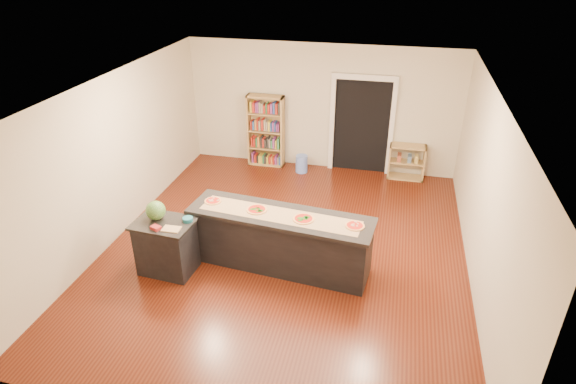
% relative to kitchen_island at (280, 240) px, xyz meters
% --- Properties ---
extents(room, '(6.00, 7.00, 2.80)m').
position_rel_kitchen_island_xyz_m(room, '(-0.03, 0.47, 0.92)').
color(room, beige).
rests_on(room, ground).
extents(doorway, '(1.40, 0.09, 2.21)m').
position_rel_kitchen_island_xyz_m(doorway, '(0.87, 3.93, 0.72)').
color(doorway, black).
rests_on(doorway, room).
extents(kitchen_island, '(2.91, 0.79, 0.96)m').
position_rel_kitchen_island_xyz_m(kitchen_island, '(0.00, 0.00, 0.00)').
color(kitchen_island, black).
rests_on(kitchen_island, ground).
extents(side_counter, '(0.90, 0.66, 0.89)m').
position_rel_kitchen_island_xyz_m(side_counter, '(-1.71, -0.53, -0.03)').
color(side_counter, black).
rests_on(side_counter, ground).
extents(bookshelf, '(0.83, 0.29, 1.65)m').
position_rel_kitchen_island_xyz_m(bookshelf, '(-1.27, 3.77, 0.34)').
color(bookshelf, tan).
rests_on(bookshelf, ground).
extents(low_shelf, '(0.78, 0.33, 0.78)m').
position_rel_kitchen_island_xyz_m(low_shelf, '(1.92, 3.75, -0.10)').
color(low_shelf, tan).
rests_on(low_shelf, ground).
extents(waste_bin, '(0.27, 0.27, 0.40)m').
position_rel_kitchen_island_xyz_m(waste_bin, '(-0.38, 3.54, -0.29)').
color(waste_bin, '#6788E6').
rests_on(waste_bin, ground).
extents(kraft_paper, '(2.56, 0.72, 0.00)m').
position_rel_kitchen_island_xyz_m(kraft_paper, '(-0.00, -0.03, 0.48)').
color(kraft_paper, '#93724C').
rests_on(kraft_paper, kitchen_island).
extents(watermelon, '(0.30, 0.30, 0.30)m').
position_rel_kitchen_island_xyz_m(watermelon, '(-1.85, -0.46, 0.56)').
color(watermelon, '#144214').
rests_on(watermelon, side_counter).
extents(cutting_board, '(0.27, 0.19, 0.02)m').
position_rel_kitchen_island_xyz_m(cutting_board, '(-1.50, -0.69, 0.42)').
color(cutting_board, tan).
rests_on(cutting_board, side_counter).
extents(package_red, '(0.17, 0.15, 0.05)m').
position_rel_kitchen_island_xyz_m(package_red, '(-1.72, -0.73, 0.43)').
color(package_red, maroon).
rests_on(package_red, side_counter).
extents(package_teal, '(0.16, 0.16, 0.06)m').
position_rel_kitchen_island_xyz_m(package_teal, '(-1.35, -0.41, 0.44)').
color(package_teal, '#195966').
rests_on(package_teal, side_counter).
extents(pizza_a, '(0.29, 0.29, 0.02)m').
position_rel_kitchen_island_xyz_m(pizza_a, '(-1.15, 0.15, 0.49)').
color(pizza_a, tan).
rests_on(pizza_a, kitchen_island).
extents(pizza_b, '(0.31, 0.31, 0.02)m').
position_rel_kitchen_island_xyz_m(pizza_b, '(-0.39, 0.04, 0.49)').
color(pizza_b, tan).
rests_on(pizza_b, kitchen_island).
extents(pizza_c, '(0.32, 0.32, 0.02)m').
position_rel_kitchen_island_xyz_m(pizza_c, '(0.38, -0.07, 0.49)').
color(pizza_c, tan).
rests_on(pizza_c, kitchen_island).
extents(pizza_d, '(0.27, 0.27, 0.02)m').
position_rel_kitchen_island_xyz_m(pizza_d, '(1.16, -0.09, 0.49)').
color(pizza_d, tan).
rests_on(pizza_d, kitchen_island).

